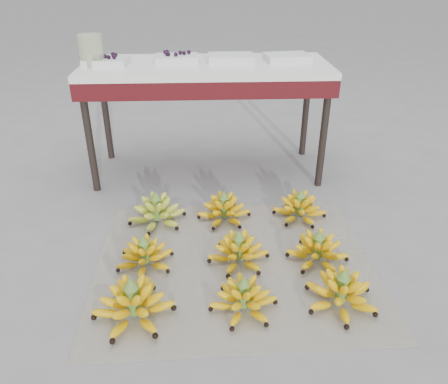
{
  "coord_description": "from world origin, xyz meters",
  "views": [
    {
      "loc": [
        -0.01,
        -1.56,
        1.24
      ],
      "look_at": [
        0.07,
        0.28,
        0.24
      ],
      "focal_mm": 35.0,
      "sensor_mm": 36.0,
      "label": 1
    }
  ],
  "objects_px": {
    "bunch_front_left": "(133,304)",
    "bunch_back_left": "(157,212)",
    "bunch_mid_center": "(239,251)",
    "tray_left": "(177,58)",
    "vendor_table": "(206,77)",
    "bunch_back_center": "(224,210)",
    "newspaper_mat": "(234,263)",
    "bunch_front_right": "(341,293)",
    "bunch_back_right": "(300,208)",
    "glass_jar": "(91,50)",
    "bunch_mid_left": "(145,255)",
    "tray_right": "(231,58)",
    "tray_far_right": "(287,58)",
    "bunch_mid_right": "(318,250)",
    "tray_far_left": "(106,61)",
    "bunch_front_center": "(244,298)"
  },
  "relations": [
    {
      "from": "bunch_front_left",
      "to": "bunch_back_left",
      "type": "bearing_deg",
      "value": 94.41
    },
    {
      "from": "bunch_mid_center",
      "to": "tray_left",
      "type": "relative_size",
      "value": 1.31
    },
    {
      "from": "vendor_table",
      "to": "tray_left",
      "type": "height_order",
      "value": "tray_left"
    },
    {
      "from": "bunch_back_left",
      "to": "bunch_back_center",
      "type": "distance_m",
      "value": 0.35
    },
    {
      "from": "newspaper_mat",
      "to": "tray_left",
      "type": "bearing_deg",
      "value": 104.92
    },
    {
      "from": "bunch_front_right",
      "to": "bunch_back_right",
      "type": "distance_m",
      "value": 0.67
    },
    {
      "from": "bunch_front_right",
      "to": "glass_jar",
      "type": "height_order",
      "value": "glass_jar"
    },
    {
      "from": "bunch_mid_left",
      "to": "bunch_back_center",
      "type": "bearing_deg",
      "value": 42.09
    },
    {
      "from": "vendor_table",
      "to": "tray_right",
      "type": "distance_m",
      "value": 0.18
    },
    {
      "from": "bunch_mid_left",
      "to": "vendor_table",
      "type": "bearing_deg",
      "value": 70.08
    },
    {
      "from": "vendor_table",
      "to": "tray_far_right",
      "type": "xyz_separation_m",
      "value": [
        0.48,
        0.03,
        0.1
      ]
    },
    {
      "from": "bunch_mid_left",
      "to": "bunch_back_center",
      "type": "relative_size",
      "value": 0.79
    },
    {
      "from": "bunch_mid_right",
      "to": "tray_far_left",
      "type": "bearing_deg",
      "value": 149.85
    },
    {
      "from": "bunch_mid_right",
      "to": "newspaper_mat",
      "type": "bearing_deg",
      "value": -167.56
    },
    {
      "from": "bunch_front_right",
      "to": "bunch_back_center",
      "type": "xyz_separation_m",
      "value": [
        -0.43,
        0.67,
        -0.0
      ]
    },
    {
      "from": "bunch_mid_left",
      "to": "bunch_mid_right",
      "type": "bearing_deg",
      "value": -3.4
    },
    {
      "from": "bunch_front_center",
      "to": "bunch_mid_center",
      "type": "xyz_separation_m",
      "value": [
        0.0,
        0.31,
        0.0
      ]
    },
    {
      "from": "bunch_mid_right",
      "to": "bunch_front_right",
      "type": "bearing_deg",
      "value": -72.37
    },
    {
      "from": "bunch_mid_left",
      "to": "bunch_mid_right",
      "type": "relative_size",
      "value": 0.84
    },
    {
      "from": "bunch_back_center",
      "to": "vendor_table",
      "type": "bearing_deg",
      "value": 115.5
    },
    {
      "from": "vendor_table",
      "to": "tray_left",
      "type": "xyz_separation_m",
      "value": [
        -0.17,
        0.04,
        0.1
      ]
    },
    {
      "from": "bunch_front_center",
      "to": "bunch_back_right",
      "type": "relative_size",
      "value": 0.95
    },
    {
      "from": "bunch_front_center",
      "to": "tray_far_right",
      "type": "bearing_deg",
      "value": 93.9
    },
    {
      "from": "bunch_front_left",
      "to": "bunch_mid_right",
      "type": "xyz_separation_m",
      "value": [
        0.79,
        0.32,
        -0.01
      ]
    },
    {
      "from": "bunch_front_center",
      "to": "tray_right",
      "type": "bearing_deg",
      "value": 107.88
    },
    {
      "from": "bunch_front_right",
      "to": "bunch_back_right",
      "type": "bearing_deg",
      "value": 91.27
    },
    {
      "from": "tray_right",
      "to": "vendor_table",
      "type": "bearing_deg",
      "value": -169.55
    },
    {
      "from": "tray_left",
      "to": "tray_right",
      "type": "xyz_separation_m",
      "value": [
        0.32,
        -0.01,
        -0.0
      ]
    },
    {
      "from": "tray_left",
      "to": "tray_far_right",
      "type": "distance_m",
      "value": 0.65
    },
    {
      "from": "newspaper_mat",
      "to": "tray_left",
      "type": "relative_size",
      "value": 4.91
    },
    {
      "from": "bunch_mid_left",
      "to": "vendor_table",
      "type": "relative_size",
      "value": 0.19
    },
    {
      "from": "bunch_front_left",
      "to": "tray_far_right",
      "type": "xyz_separation_m",
      "value": [
        0.79,
        1.35,
        0.64
      ]
    },
    {
      "from": "bunch_mid_right",
      "to": "tray_left",
      "type": "relative_size",
      "value": 1.29
    },
    {
      "from": "bunch_front_center",
      "to": "vendor_table",
      "type": "relative_size",
      "value": 0.24
    },
    {
      "from": "bunch_front_left",
      "to": "tray_far_left",
      "type": "xyz_separation_m",
      "value": [
        -0.26,
        1.29,
        0.64
      ]
    },
    {
      "from": "bunch_front_right",
      "to": "bunch_mid_right",
      "type": "bearing_deg",
      "value": 93.57
    },
    {
      "from": "glass_jar",
      "to": "newspaper_mat",
      "type": "bearing_deg",
      "value": -52.16
    },
    {
      "from": "bunch_front_right",
      "to": "glass_jar",
      "type": "xyz_separation_m",
      "value": [
        -1.15,
        1.25,
        0.71
      ]
    },
    {
      "from": "bunch_back_center",
      "to": "tray_far_left",
      "type": "bearing_deg",
      "value": 155.85
    },
    {
      "from": "bunch_back_right",
      "to": "tray_far_right",
      "type": "relative_size",
      "value": 1.3
    },
    {
      "from": "bunch_back_right",
      "to": "glass_jar",
      "type": "relative_size",
      "value": 2.1
    },
    {
      "from": "tray_far_right",
      "to": "bunch_back_left",
      "type": "bearing_deg",
      "value": -138.73
    },
    {
      "from": "bunch_back_center",
      "to": "bunch_mid_right",
      "type": "bearing_deg",
      "value": -24.39
    },
    {
      "from": "bunch_front_left",
      "to": "bunch_back_left",
      "type": "height_order",
      "value": "bunch_front_left"
    },
    {
      "from": "bunch_back_left",
      "to": "bunch_back_center",
      "type": "bearing_deg",
      "value": 11.37
    },
    {
      "from": "bunch_back_left",
      "to": "bunch_back_right",
      "type": "bearing_deg",
      "value": 10.22
    },
    {
      "from": "vendor_table",
      "to": "bunch_mid_left",
      "type": "bearing_deg",
      "value": -106.72
    },
    {
      "from": "glass_jar",
      "to": "vendor_table",
      "type": "bearing_deg",
      "value": 3.49
    },
    {
      "from": "bunch_back_right",
      "to": "tray_far_left",
      "type": "bearing_deg",
      "value": 127.28
    },
    {
      "from": "bunch_front_center",
      "to": "bunch_mid_right",
      "type": "relative_size",
      "value": 1.03
    }
  ]
}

